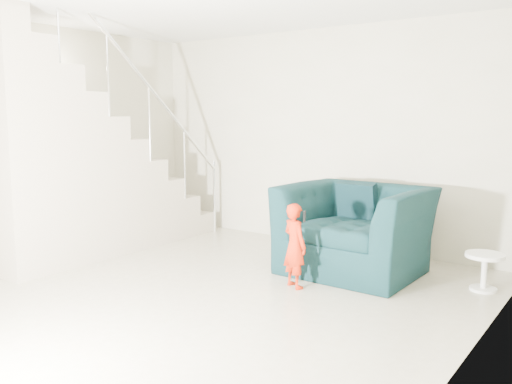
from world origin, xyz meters
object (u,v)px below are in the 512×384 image
toddler (295,246)px  side_table (484,266)px  armchair (355,229)px  staircase (73,175)px

toddler → side_table: (1.50, 0.95, -0.17)m
armchair → staircase: size_ratio=0.39×
toddler → armchair: bearing=-82.0°
toddler → side_table: 1.78m
side_table → staircase: size_ratio=0.10×
staircase → toddler: bearing=9.2°
side_table → staircase: bearing=-161.8°
armchair → toddler: armchair is taller
toddler → staircase: 2.83m
armchair → staircase: (-2.98, -1.26, 0.49)m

